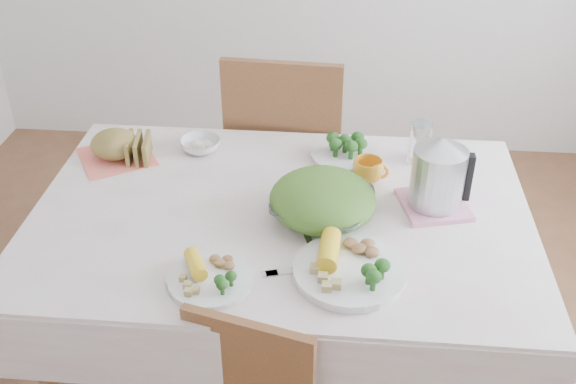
# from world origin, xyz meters

# --- Properties ---
(floor) EXTENTS (3.60, 3.60, 0.00)m
(floor) POSITION_xyz_m (0.00, 0.00, 0.00)
(floor) COLOR brown
(floor) RESTS_ON ground
(dining_table) EXTENTS (1.40, 0.90, 0.75)m
(dining_table) POSITION_xyz_m (0.00, 0.00, 0.38)
(dining_table) COLOR brown
(dining_table) RESTS_ON floor
(tablecloth) EXTENTS (1.50, 1.00, 0.01)m
(tablecloth) POSITION_xyz_m (0.00, 0.00, 0.76)
(tablecloth) COLOR silver
(tablecloth) RESTS_ON dining_table
(chair_far) EXTENTS (0.49, 0.49, 1.02)m
(chair_far) POSITION_xyz_m (-0.04, 0.74, 0.47)
(chair_far) COLOR brown
(chair_far) RESTS_ON floor
(salad_bowl) EXTENTS (0.36, 0.36, 0.07)m
(salad_bowl) POSITION_xyz_m (0.13, -0.02, 0.80)
(salad_bowl) COLOR white
(salad_bowl) RESTS_ON tablecloth
(dinner_plate_left) EXTENTS (0.24, 0.24, 0.02)m
(dinner_plate_left) POSITION_xyz_m (-0.15, -0.34, 0.77)
(dinner_plate_left) COLOR white
(dinner_plate_left) RESTS_ON tablecloth
(dinner_plate_right) EXTENTS (0.40, 0.40, 0.03)m
(dinner_plate_right) POSITION_xyz_m (0.21, -0.28, 0.77)
(dinner_plate_right) COLOR white
(dinner_plate_right) RESTS_ON tablecloth
(broccoli_plate) EXTENTS (0.31, 0.31, 0.02)m
(broccoli_plate) POSITION_xyz_m (0.18, 0.34, 0.77)
(broccoli_plate) COLOR beige
(broccoli_plate) RESTS_ON tablecloth
(napkin) EXTENTS (0.32, 0.32, 0.00)m
(napkin) POSITION_xyz_m (-0.59, 0.27, 0.76)
(napkin) COLOR #F97360
(napkin) RESTS_ON tablecloth
(bread_loaf) EXTENTS (0.17, 0.16, 0.10)m
(bread_loaf) POSITION_xyz_m (-0.59, 0.27, 0.82)
(bread_loaf) COLOR olive
(bread_loaf) RESTS_ON napkin
(fruit_bowl) EXTENTS (0.16, 0.16, 0.04)m
(fruit_bowl) POSITION_xyz_m (-0.31, 0.34, 0.78)
(fruit_bowl) COLOR white
(fruit_bowl) RESTS_ON tablecloth
(yellow_mug) EXTENTS (0.11, 0.11, 0.08)m
(yellow_mug) POSITION_xyz_m (0.26, 0.20, 0.80)
(yellow_mug) COLOR #FBA627
(yellow_mug) RESTS_ON tablecloth
(glass_tumbler) EXTENTS (0.08, 0.08, 0.14)m
(glass_tumbler) POSITION_xyz_m (0.43, 0.34, 0.83)
(glass_tumbler) COLOR white
(glass_tumbler) RESTS_ON tablecloth
(pink_tray) EXTENTS (0.23, 0.23, 0.02)m
(pink_tray) POSITION_xyz_m (0.46, 0.07, 0.77)
(pink_tray) COLOR pink
(pink_tray) RESTS_ON tablecloth
(electric_kettle) EXTENTS (0.21, 0.21, 0.22)m
(electric_kettle) POSITION_xyz_m (0.46, 0.07, 0.88)
(electric_kettle) COLOR #B2B5BA
(electric_kettle) RESTS_ON pink_tray
(fork_left) EXTENTS (0.07, 0.16, 0.00)m
(fork_left) POSITION_xyz_m (0.09, -0.11, 0.76)
(fork_left) COLOR silver
(fork_left) RESTS_ON tablecloth
(fork_right) EXTENTS (0.03, 0.21, 0.00)m
(fork_right) POSITION_xyz_m (0.21, -0.25, 0.76)
(fork_right) COLOR silver
(fork_right) RESTS_ON tablecloth
(knife) EXTENTS (0.20, 0.08, 0.00)m
(knife) POSITION_xyz_m (0.09, -0.26, 0.76)
(knife) COLOR silver
(knife) RESTS_ON tablecloth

